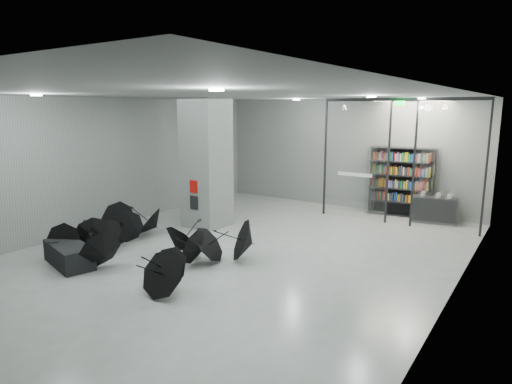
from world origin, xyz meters
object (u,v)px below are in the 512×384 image
Objects in this scene: bookshelf at (401,182)px; umbrella_cluster at (149,245)px; column at (206,163)px; shop_counter at (434,210)px; bench at (69,255)px.

umbrella_cluster is at bearing -124.27° from bookshelf.
column is 6.73m from bookshelf.
column is 2.84× the size of shop_counter.
bench is at bearing -126.48° from bookshelf.
bench is 1.87m from umbrella_cluster.
bookshelf reaches higher than umbrella_cluster.
shop_counter is 9.15m from umbrella_cluster.
column is 3.67m from umbrella_cluster.
column is 7.54m from shop_counter.
umbrella_cluster is (-3.92, -7.91, -0.88)m from bookshelf.
umbrella_cluster is (0.77, -3.16, -1.69)m from column.
bench is 10.70m from bookshelf.
umbrella_cluster is at bearing -132.46° from shop_counter.
shop_counter is 0.25× the size of umbrella_cluster.
column reaches higher than shop_counter.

